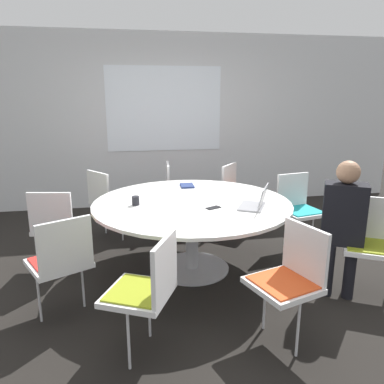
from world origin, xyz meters
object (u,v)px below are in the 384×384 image
object	(u,v)px
handbag	(208,213)
cell_phone	(213,208)
chair_0	(370,238)
spiral_notebook	(187,186)
chair_5	(56,223)
chair_1	(298,205)
person_0	(344,218)
chair_4	(108,198)
chair_2	(238,191)
chair_8	(290,274)
chair_7	(147,285)
laptop	(256,202)
coffee_cup	(136,201)
chair_3	(177,188)
chair_6	(61,258)

from	to	relation	value
handbag	cell_phone	bearing A→B (deg)	-101.21
chair_0	spiral_notebook	size ratio (longest dim) A/B	4.08
chair_5	spiral_notebook	size ratio (longest dim) A/B	4.08
chair_1	person_0	xyz separation A→B (m)	(-0.08, -1.04, 0.19)
chair_0	cell_phone	distance (m)	1.43
chair_4	handbag	distance (m)	1.47
chair_1	spiral_notebook	distance (m)	1.31
chair_2	person_0	distance (m)	1.84
chair_8	handbag	bearing A→B (deg)	-18.18
handbag	person_0	bearing A→B (deg)	-70.61
chair_7	laptop	world-z (taller)	laptop
laptop	coffee_cup	size ratio (longest dim) A/B	4.67
spiral_notebook	chair_2	bearing A→B (deg)	30.65
chair_1	chair_2	distance (m)	0.90
chair_2	chair_5	distance (m)	2.35
chair_5	laptop	distance (m)	1.99
laptop	coffee_cup	distance (m)	1.16
chair_7	coffee_cup	size ratio (longest dim) A/B	10.05
chair_0	chair_2	size ratio (longest dim) A/B	1.00
chair_5	spiral_notebook	distance (m)	1.49
chair_5	cell_phone	distance (m)	1.58
chair_8	cell_phone	world-z (taller)	chair_8
chair_0	chair_8	size ratio (longest dim) A/B	1.00
laptop	coffee_cup	world-z (taller)	laptop
chair_4	chair_3	bearing A→B (deg)	71.88
chair_0	coffee_cup	distance (m)	2.18
chair_1	spiral_notebook	bearing A→B (deg)	-25.02
cell_phone	handbag	xyz separation A→B (m)	(0.33, 1.67, -0.60)
chair_3	laptop	xyz separation A→B (m)	(0.52, -1.67, 0.26)
chair_6	chair_0	bearing A→B (deg)	-28.71
chair_8	coffee_cup	xyz separation A→B (m)	(-1.04, 1.25, 0.25)
chair_7	person_0	size ratio (longest dim) A/B	0.71
person_0	coffee_cup	bearing A→B (deg)	8.04
chair_2	laptop	size ratio (longest dim) A/B	2.15
chair_3	cell_phone	world-z (taller)	chair_3
person_0	laptop	world-z (taller)	person_0
chair_0	coffee_cup	bearing A→B (deg)	9.33
chair_2	chair_3	xyz separation A→B (m)	(-0.77, 0.27, 0.00)
chair_3	laptop	world-z (taller)	laptop
chair_6	spiral_notebook	xyz separation A→B (m)	(1.23, 1.33, 0.21)
chair_5	laptop	xyz separation A→B (m)	(1.91, -0.49, 0.26)
chair_5	handbag	size ratio (longest dim) A/B	2.44
chair_1	handbag	bearing A→B (deg)	-64.20
chair_7	spiral_notebook	xyz separation A→B (m)	(0.59, 1.89, 0.21)
laptop	chair_1	bearing A→B (deg)	159.53
chair_3	chair_6	xyz separation A→B (m)	(-1.21, -2.05, 0.00)
chair_6	handbag	world-z (taller)	chair_6
chair_8	laptop	size ratio (longest dim) A/B	2.15
coffee_cup	chair_5	bearing A→B (deg)	165.86
chair_0	chair_6	size ratio (longest dim) A/B	1.00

